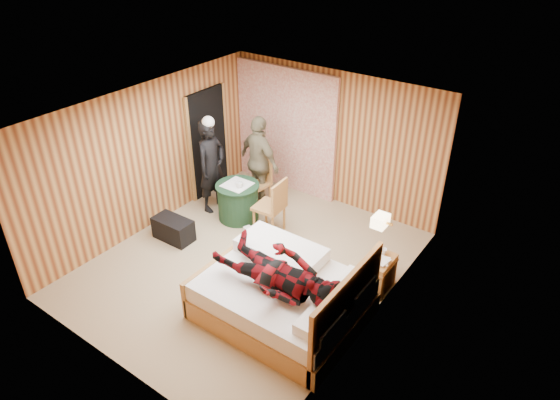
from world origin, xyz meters
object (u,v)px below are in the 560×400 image
Objects in this scene: chair_far at (260,178)px; wall_lamp at (381,221)px; round_table at (238,201)px; bed at (285,296)px; chair_near at (274,203)px; man_at_table at (260,162)px; duffel_bag at (173,229)px; woman_standing at (212,166)px; nightstand at (377,272)px; man_on_bed at (277,266)px.

wall_lamp is at bearing -15.37° from chair_far.
round_table is (-2.91, 0.50, -0.96)m from wall_lamp.
round_table is at bearing 143.98° from bed.
wall_lamp is 2.27m from chair_near.
duffel_bag is at bearing 90.05° from man_at_table.
woman_standing is at bearing 95.34° from duffel_bag.
wall_lamp reaches higher than chair_near.
round_table reaches higher than duffel_bag.
woman_standing is at bearing 175.28° from nightstand.
wall_lamp is 0.26× the size of chair_near.
chair_near is at bearing -33.27° from chair_far.
duffel_bag is at bearing -165.35° from nightstand.
chair_near is at bearing -1.50° from round_table.
duffel_bag is (-3.37, -0.65, -1.11)m from wall_lamp.
bed is 2.01m from chair_near.
nightstand is at bearing 78.87° from chair_near.
bed reaches higher than chair_near.
nightstand is 3.07m from man_at_table.
man_on_bed is at bearing -124.84° from woman_standing.
bed is at bearing 97.44° from man_on_bed.
bed is 3.92× the size of nightstand.
man_on_bed reaches higher than bed.
man_at_table is 0.97× the size of man_on_bed.
chair_far is (0.01, 0.62, 0.20)m from round_table.
chair_far is at bearing 121.73° from man_at_table.
round_table is 0.45× the size of woman_standing.
duffel_bag is at bearing 166.74° from man_on_bed.
duffel_bag is at bearing 171.53° from bed.
man_at_table is (-0.01, 0.03, 0.32)m from chair_far.
nightstand reaches higher than duffel_bag.
bed is at bearing -9.54° from duffel_bag.
man_on_bed is (2.14, -2.41, 0.14)m from man_at_table.
round_table is at bearing 170.30° from wall_lamp.
woman_standing is at bearing 61.71° from man_at_table.
chair_far is at bearing -46.26° from woman_standing.
wall_lamp is at bearing -9.70° from round_table.
man_on_bed is (-0.73, -1.48, 0.73)m from nightstand.
bed is at bearing -127.86° from wall_lamp.
duffel_bag is 0.38× the size of man_on_bed.
bed is 2.60m from round_table.
woman_standing reaches higher than man_at_table.
round_table is 2.85m from man_on_bed.
nightstand is 1.81m from man_on_bed.
round_table is 0.44× the size of man_on_bed.
wall_lamp is 3.10m from round_table.
round_table is 0.83× the size of chair_far.
chair_far is at bearing 89.25° from round_table.
woman_standing is at bearing 147.06° from man_on_bed.
nightstand is 2.88m from round_table.
man_at_table is at bearing 134.05° from bed.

